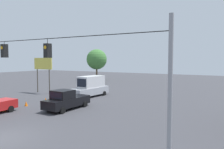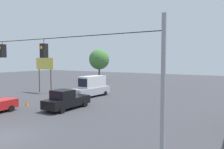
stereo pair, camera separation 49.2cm
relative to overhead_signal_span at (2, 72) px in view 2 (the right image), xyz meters
name	(u,v)px [view 2 (the right image)]	position (x,y,z in m)	size (l,w,h in m)	color
ground_plane	(1,138)	(-0.10, 0.30, -4.49)	(140.00, 140.00, 0.00)	#3D3D42
overhead_signal_span	(2,72)	(0.00, 0.00, 0.00)	(22.39, 0.38, 7.22)	#939399
pickup_truck_black_withflow_mid	(66,100)	(2.10, -8.42, -3.51)	(2.37, 5.51, 2.12)	black
box_truck_silver_withflow_far	(91,86)	(4.52, -16.28, -3.04)	(2.78, 6.41, 2.94)	#A8AAB2
traffic_cone_nearest	(5,108)	(7.10, -4.61, -4.20)	(0.35, 0.35, 0.56)	orange
traffic_cone_second	(27,103)	(7.15, -7.34, -4.20)	(0.35, 0.35, 0.56)	orange
traffic_cone_third	(46,100)	(6.99, -10.12, -4.20)	(0.35, 0.35, 0.56)	orange
roadside_billboard	(45,67)	(13.00, -15.35, -0.35)	(3.78, 0.16, 5.57)	#4C473D
tree_horizon_left	(99,59)	(17.93, -37.89, 0.84)	(5.25, 5.25, 7.96)	brown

